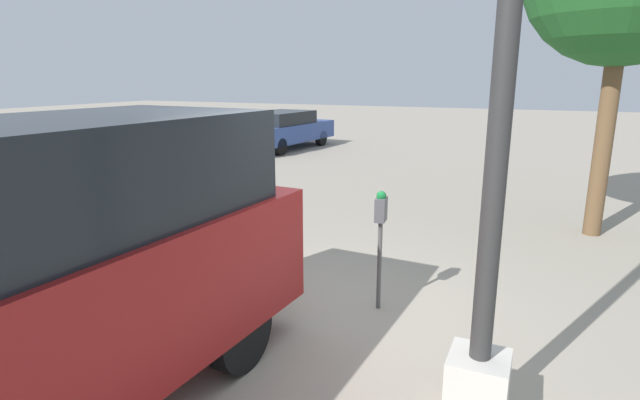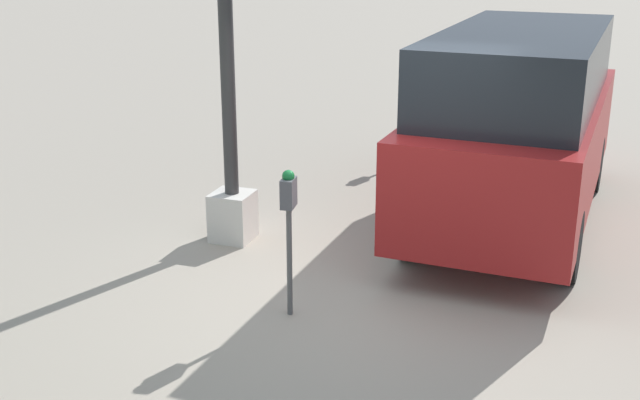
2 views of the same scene
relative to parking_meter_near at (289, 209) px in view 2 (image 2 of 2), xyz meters
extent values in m
plane|color=gray|center=(0.52, -0.47, -1.01)|extent=(80.00, 80.00, 0.00)
cylinder|color=#4C4C4C|center=(0.00, 0.00, -0.49)|extent=(0.05, 0.05, 1.03)
cube|color=#47474C|center=(0.00, 0.00, 0.15)|extent=(0.21, 0.13, 0.26)
sphere|color=#14662D|center=(0.00, 0.00, 0.30)|extent=(0.11, 0.11, 0.11)
cylinder|color=#4C4C4C|center=(5.52, -0.02, -0.47)|extent=(0.05, 0.05, 1.07)
cube|color=#47474C|center=(5.52, -0.02, 0.19)|extent=(0.21, 0.13, 0.26)
sphere|color=#14662D|center=(5.52, -0.02, 0.35)|extent=(0.11, 0.11, 0.11)
cube|color=beige|center=(1.54, 1.28, -0.74)|extent=(0.44, 0.44, 0.55)
cube|color=maroon|center=(3.22, -1.63, -0.09)|extent=(5.19, 2.09, 1.12)
cube|color=black|center=(3.09, -1.63, 0.87)|extent=(4.17, 1.88, 0.80)
cube|color=orange|center=(5.75, -1.19, -0.50)|extent=(0.09, 0.12, 0.20)
cylinder|color=black|center=(4.84, -0.93, -0.65)|extent=(0.74, 0.26, 0.73)
cylinder|color=black|center=(4.75, -2.52, -0.65)|extent=(0.74, 0.26, 0.73)
cylinder|color=black|center=(1.68, -0.75, -0.65)|extent=(0.74, 0.26, 0.73)
cylinder|color=black|center=(1.59, -2.34, -0.65)|extent=(0.74, 0.26, 0.73)
camera|label=1|loc=(5.05, 1.57, 1.55)|focal=28.00mm
camera|label=2|loc=(-6.15, -2.40, 2.32)|focal=45.00mm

